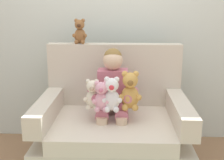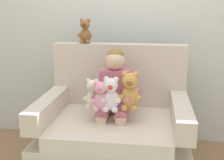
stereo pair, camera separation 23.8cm
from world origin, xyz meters
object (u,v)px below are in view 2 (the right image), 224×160
object	(u,v)px
plush_brown_on_backrest	(85,32)
armchair	(114,132)
seated_child	(114,92)
plush_honey	(130,92)
plush_cream	(93,94)
plush_pink	(101,96)
plush_white	(111,95)

from	to	relation	value
plush_brown_on_backrest	armchair	bearing A→B (deg)	-42.33
seated_child	plush_honey	distance (m)	0.20
plush_cream	plush_brown_on_backrest	world-z (taller)	plush_brown_on_backrest
armchair	seated_child	size ratio (longest dim) A/B	1.52
plush_pink	plush_white	bearing A→B (deg)	-6.39
seated_child	armchair	bearing A→B (deg)	-70.28
plush_pink	plush_honey	size ratio (longest dim) A/B	0.78
plush_honey	plush_brown_on_backrest	distance (m)	0.78
plush_cream	armchair	bearing A→B (deg)	37.64
armchair	plush_brown_on_backrest	world-z (taller)	plush_brown_on_backrest
seated_child	plush_white	distance (m)	0.18
seated_child	plush_cream	world-z (taller)	seated_child
plush_white	plush_honey	world-z (taller)	plush_honey
armchair	seated_child	world-z (taller)	armchair
plush_pink	plush_cream	bearing A→B (deg)	140.31
armchair	plush_cream	bearing A→B (deg)	-146.07
plush_white	plush_cream	bearing A→B (deg)	177.64
plush_pink	plush_honey	world-z (taller)	plush_honey
armchair	plush_white	bearing A→B (deg)	-92.44
plush_pink	plush_honey	bearing A→B (deg)	4.10
plush_white	plush_brown_on_backrest	size ratio (longest dim) A/B	1.22
armchair	plush_cream	xyz separation A→B (m)	(-0.17, -0.11, 0.37)
plush_white	plush_cream	world-z (taller)	plush_white
armchair	seated_child	xyz separation A→B (m)	(-0.01, 0.03, 0.36)
seated_child	plush_brown_on_backrest	world-z (taller)	plush_brown_on_backrest
plush_honey	plush_pink	bearing A→B (deg)	177.41
plush_honey	armchair	bearing A→B (deg)	127.85
armchair	plush_white	distance (m)	0.42
plush_white	plush_pink	xyz separation A→B (m)	(-0.08, -0.00, -0.02)
seated_child	plush_brown_on_backrest	bearing A→B (deg)	141.09
plush_cream	plush_brown_on_backrest	distance (m)	0.67
seated_child	plush_cream	distance (m)	0.21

